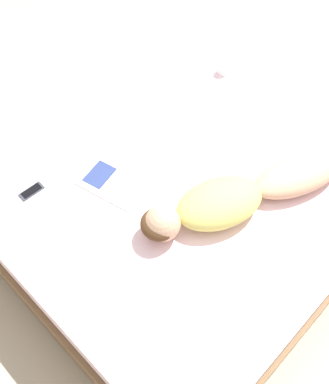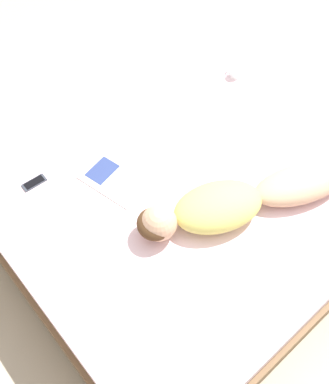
{
  "view_description": "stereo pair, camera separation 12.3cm",
  "coord_description": "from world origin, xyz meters",
  "px_view_note": "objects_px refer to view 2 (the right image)",
  "views": [
    {
      "loc": [
        -0.95,
        1.27,
        2.79
      ],
      "look_at": [
        0.14,
        0.18,
        0.59
      ],
      "focal_mm": 42.0,
      "sensor_mm": 36.0,
      "label": 1
    },
    {
      "loc": [
        -1.03,
        1.18,
        2.79
      ],
      "look_at": [
        0.14,
        0.18,
        0.59
      ],
      "focal_mm": 42.0,
      "sensor_mm": 36.0,
      "label": 2
    }
  ],
  "objects_px": {
    "person": "(236,202)",
    "coffee_mug": "(235,72)",
    "open_magazine": "(115,178)",
    "cell_phone": "(34,183)"
  },
  "relations": [
    {
      "from": "person",
      "to": "coffee_mug",
      "type": "relative_size",
      "value": 10.98
    },
    {
      "from": "open_magazine",
      "to": "cell_phone",
      "type": "relative_size",
      "value": 3.07
    },
    {
      "from": "coffee_mug",
      "to": "cell_phone",
      "type": "height_order",
      "value": "coffee_mug"
    },
    {
      "from": "person",
      "to": "open_magazine",
      "type": "distance_m",
      "value": 0.76
    },
    {
      "from": "coffee_mug",
      "to": "person",
      "type": "bearing_deg",
      "value": 133.87
    },
    {
      "from": "person",
      "to": "open_magazine",
      "type": "xyz_separation_m",
      "value": [
        0.65,
        0.4,
        -0.09
      ]
    },
    {
      "from": "person",
      "to": "coffee_mug",
      "type": "xyz_separation_m",
      "value": [
        0.83,
        -0.86,
        -0.05
      ]
    },
    {
      "from": "open_magazine",
      "to": "person",
      "type": "bearing_deg",
      "value": -161.61
    },
    {
      "from": "coffee_mug",
      "to": "cell_phone",
      "type": "bearing_deg",
      "value": 86.03
    },
    {
      "from": "open_magazine",
      "to": "cell_phone",
      "type": "xyz_separation_m",
      "value": [
        0.3,
        0.4,
        0.0
      ]
    }
  ]
}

